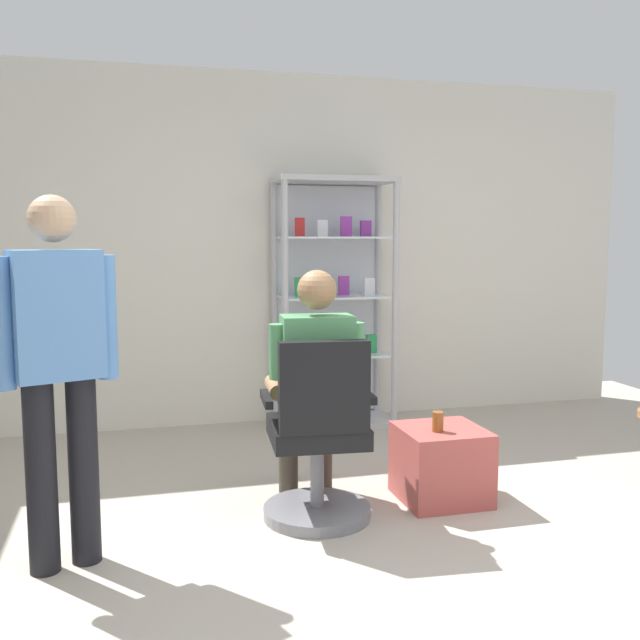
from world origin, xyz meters
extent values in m
plane|color=#B2A899|center=(0.00, 0.00, 0.00)|extent=(7.20, 7.20, 0.00)
cube|color=silver|center=(0.00, 3.00, 1.35)|extent=(6.00, 0.10, 2.70)
cylinder|color=#B7B7BC|center=(-0.02, 2.50, 0.95)|extent=(0.05, 0.05, 1.90)
cylinder|color=#B7B7BC|center=(0.82, 2.50, 0.95)|extent=(0.05, 0.05, 1.90)
cylinder|color=#B7B7BC|center=(-0.02, 2.90, 0.95)|extent=(0.05, 0.05, 1.90)
cylinder|color=#B7B7BC|center=(0.82, 2.90, 0.95)|extent=(0.05, 0.05, 1.90)
cube|color=#B7B7BC|center=(0.40, 2.70, 1.88)|extent=(0.90, 0.45, 0.04)
cube|color=#B7B7BC|center=(0.40, 2.70, 0.02)|extent=(0.90, 0.45, 0.04)
cube|color=silver|center=(0.40, 2.92, 0.95)|extent=(0.84, 0.02, 1.80)
cube|color=silver|center=(0.40, 2.70, 0.55)|extent=(0.82, 0.39, 0.02)
cube|color=#268C4C|center=(0.10, 2.75, 0.63)|extent=(0.09, 0.04, 0.14)
cube|color=#268C4C|center=(0.25, 2.74, 0.63)|extent=(0.08, 0.05, 0.15)
cube|color=red|center=(0.41, 2.75, 0.64)|extent=(0.08, 0.05, 0.16)
cube|color=silver|center=(0.55, 2.70, 0.63)|extent=(0.08, 0.04, 0.14)
cube|color=#268C4C|center=(0.69, 2.67, 0.63)|extent=(0.08, 0.05, 0.14)
cube|color=silver|center=(0.40, 2.70, 1.00)|extent=(0.82, 0.39, 0.02)
cube|color=#268C4C|center=(0.13, 2.69, 1.08)|extent=(0.09, 0.06, 0.14)
cube|color=#999919|center=(0.31, 2.67, 1.09)|extent=(0.09, 0.05, 0.16)
cube|color=purple|center=(0.49, 2.74, 1.08)|extent=(0.08, 0.04, 0.15)
cube|color=silver|center=(0.67, 2.66, 1.08)|extent=(0.09, 0.05, 0.13)
cube|color=silver|center=(0.40, 2.70, 1.45)|extent=(0.82, 0.39, 0.02)
cube|color=red|center=(0.13, 2.71, 1.53)|extent=(0.08, 0.04, 0.14)
cube|color=silver|center=(0.30, 2.68, 1.52)|extent=(0.08, 0.05, 0.12)
cube|color=purple|center=(0.49, 2.68, 1.53)|extent=(0.09, 0.05, 0.15)
cube|color=purple|center=(0.66, 2.74, 1.52)|extent=(0.08, 0.04, 0.12)
cylinder|color=slate|center=(-0.19, 0.94, 0.03)|extent=(0.56, 0.56, 0.06)
cylinder|color=slate|center=(-0.19, 0.94, 0.24)|extent=(0.07, 0.07, 0.41)
cube|color=black|center=(-0.19, 0.94, 0.46)|extent=(0.52, 0.52, 0.10)
cube|color=black|center=(-0.21, 0.73, 0.73)|extent=(0.45, 0.12, 0.45)
cube|color=black|center=(0.07, 0.92, 0.64)|extent=(0.07, 0.30, 0.04)
cube|color=black|center=(-0.45, 0.96, 0.64)|extent=(0.07, 0.30, 0.04)
cylinder|color=#3F382D|center=(-0.07, 1.13, 0.56)|extent=(0.17, 0.41, 0.14)
cylinder|color=#3F382D|center=(-0.05, 1.33, 0.28)|extent=(0.11, 0.11, 0.56)
cylinder|color=#3F382D|center=(-0.27, 1.15, 0.56)|extent=(0.17, 0.41, 0.14)
cylinder|color=#3F382D|center=(-0.25, 1.35, 0.28)|extent=(0.11, 0.11, 0.56)
cube|color=#4C8C59|center=(-0.19, 0.94, 0.81)|extent=(0.38, 0.25, 0.50)
sphere|color=#99704C|center=(-0.19, 0.94, 1.19)|extent=(0.20, 0.20, 0.20)
cylinder|color=#4C8C59|center=(0.01, 0.92, 0.88)|extent=(0.09, 0.09, 0.28)
cylinder|color=#99704C|center=(0.03, 1.10, 0.66)|extent=(0.11, 0.31, 0.08)
cylinder|color=#4C8C59|center=(-0.39, 0.96, 0.88)|extent=(0.09, 0.09, 0.28)
cylinder|color=#99704C|center=(-0.37, 1.14, 0.66)|extent=(0.11, 0.31, 0.08)
cube|color=#B24C47|center=(0.54, 1.01, 0.20)|extent=(0.45, 0.45, 0.41)
cylinder|color=brown|center=(0.49, 0.96, 0.46)|extent=(0.06, 0.06, 0.11)
cylinder|color=black|center=(-1.49, 0.66, 0.42)|extent=(0.13, 0.13, 0.85)
cylinder|color=#598CCC|center=(-1.61, 0.62, 1.10)|extent=(0.09, 0.09, 0.55)
cylinder|color=black|center=(-1.32, 0.72, 0.42)|extent=(0.13, 0.13, 0.85)
cylinder|color=#598CCC|center=(-1.20, 0.76, 1.10)|extent=(0.09, 0.09, 0.55)
cube|color=#598CCC|center=(-1.40, 0.69, 1.12)|extent=(0.41, 0.33, 0.55)
sphere|color=tan|center=(-1.40, 0.69, 1.53)|extent=(0.20, 0.20, 0.20)
camera|label=1|loc=(-1.08, -2.50, 1.45)|focal=39.75mm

